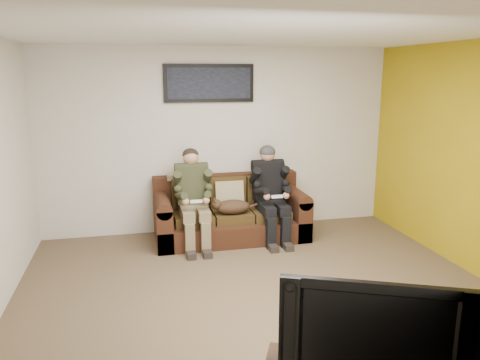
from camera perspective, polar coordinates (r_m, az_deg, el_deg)
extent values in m
plane|color=brown|center=(4.96, 2.60, -13.86)|extent=(5.00, 5.00, 0.00)
plane|color=silver|center=(4.45, 2.95, 17.62)|extent=(5.00, 5.00, 0.00)
plane|color=beige|center=(6.69, -2.49, 4.85)|extent=(5.00, 0.00, 5.00)
plane|color=beige|center=(2.53, 16.92, -9.27)|extent=(5.00, 0.00, 5.00)
cube|color=#381D11|center=(6.49, -1.10, -5.93)|extent=(2.05, 0.89, 0.28)
cube|color=#381D11|center=(6.70, -1.74, -1.59)|extent=(2.05, 0.19, 0.56)
cube|color=#381D11|center=(6.33, -9.35, -5.26)|extent=(0.21, 0.89, 0.56)
cube|color=#381D11|center=(6.69, 6.68, -4.18)|extent=(0.21, 0.89, 0.56)
cylinder|color=#381D11|center=(6.25, -9.45, -2.82)|extent=(0.21, 0.89, 0.21)
cylinder|color=#381D11|center=(6.61, 6.75, -1.86)|extent=(0.21, 0.89, 0.21)
cube|color=#3E2C12|center=(6.30, -5.74, -4.62)|extent=(0.51, 0.56, 0.13)
cube|color=#3E2C12|center=(6.48, -6.09, -1.64)|extent=(0.51, 0.13, 0.41)
cube|color=#3E2C12|center=(6.38, -1.02, -4.32)|extent=(0.51, 0.56, 0.13)
cube|color=#3E2C12|center=(6.56, -1.52, -1.39)|extent=(0.51, 0.13, 0.41)
cube|color=#3E2C12|center=(6.51, 3.54, -4.00)|extent=(0.51, 0.56, 0.13)
cube|color=#3E2C12|center=(6.68, 2.92, -1.14)|extent=(0.51, 0.13, 0.41)
cube|color=#9C9066|center=(6.46, -1.32, -1.78)|extent=(0.39, 0.19, 0.39)
cube|color=tan|center=(6.53, -7.08, 0.46)|extent=(0.42, 0.21, 0.07)
cube|color=#7A6B4C|center=(6.23, -5.73, -3.50)|extent=(0.36, 0.30, 0.14)
cube|color=#30341F|center=(6.25, -5.91, -0.61)|extent=(0.40, 0.30, 0.53)
cylinder|color=#30341F|center=(6.23, -5.98, 1.31)|extent=(0.44, 0.18, 0.18)
sphere|color=tan|center=(6.22, -6.04, 2.79)|extent=(0.21, 0.21, 0.21)
cube|color=#7A6B4C|center=(6.04, -6.43, -4.17)|extent=(0.15, 0.42, 0.13)
cube|color=#7A6B4C|center=(6.06, -4.54, -4.06)|extent=(0.15, 0.42, 0.13)
cube|color=#7A6B4C|center=(5.93, -6.13, -7.18)|extent=(0.12, 0.13, 0.41)
cube|color=#7A6B4C|center=(5.96, -4.21, -7.05)|extent=(0.12, 0.13, 0.41)
cube|color=black|center=(5.92, -6.00, -8.94)|extent=(0.11, 0.26, 0.08)
cube|color=black|center=(5.94, -4.06, -8.81)|extent=(0.11, 0.26, 0.08)
cylinder|color=#30341F|center=(6.14, -7.70, 0.05)|extent=(0.11, 0.30, 0.28)
cylinder|color=#30341F|center=(6.19, -4.01, 0.24)|extent=(0.11, 0.30, 0.28)
cylinder|color=#30341F|center=(5.97, -7.16, -1.89)|extent=(0.14, 0.32, 0.15)
cylinder|color=#30341F|center=(6.01, -3.94, -1.71)|extent=(0.14, 0.32, 0.15)
sphere|color=tan|center=(5.87, -6.64, -2.63)|extent=(0.09, 0.09, 0.09)
sphere|color=tan|center=(5.90, -4.13, -2.49)|extent=(0.09, 0.09, 0.09)
cube|color=white|center=(5.87, -5.35, -2.61)|extent=(0.15, 0.04, 0.03)
ellipsoid|color=black|center=(6.23, -6.06, 3.08)|extent=(0.22, 0.22, 0.17)
cube|color=black|center=(6.44, 3.63, -2.92)|extent=(0.36, 0.30, 0.14)
cube|color=black|center=(6.46, 3.41, -0.13)|extent=(0.40, 0.30, 0.53)
cylinder|color=black|center=(6.44, 3.38, 1.73)|extent=(0.44, 0.18, 0.18)
sphere|color=tan|center=(6.43, 3.35, 3.17)|extent=(0.21, 0.21, 0.21)
cube|color=black|center=(6.24, 3.27, -3.55)|extent=(0.15, 0.42, 0.13)
cube|color=black|center=(6.29, 5.02, -3.43)|extent=(0.15, 0.42, 0.13)
cube|color=black|center=(6.13, 3.76, -6.44)|extent=(0.12, 0.13, 0.41)
cube|color=black|center=(6.19, 5.54, -6.29)|extent=(0.12, 0.13, 0.41)
cube|color=black|center=(6.12, 3.96, -8.14)|extent=(0.11, 0.26, 0.08)
cube|color=black|center=(6.18, 5.75, -7.97)|extent=(0.11, 0.26, 0.08)
cylinder|color=black|center=(6.32, 1.86, 0.53)|extent=(0.11, 0.30, 0.28)
cylinder|color=black|center=(6.44, 5.31, 0.70)|extent=(0.11, 0.30, 0.28)
cylinder|color=black|center=(6.16, 2.65, -1.34)|extent=(0.14, 0.32, 0.15)
cylinder|color=black|center=(6.26, 5.64, -1.16)|extent=(0.14, 0.32, 0.15)
sphere|color=tan|center=(6.07, 3.31, -2.04)|extent=(0.09, 0.09, 0.09)
sphere|color=tan|center=(6.15, 5.64, -1.90)|extent=(0.09, 0.09, 0.09)
cube|color=white|center=(6.09, 4.54, -2.02)|extent=(0.15, 0.04, 0.03)
ellipsoid|color=black|center=(6.42, 3.36, 3.43)|extent=(0.22, 0.22, 0.19)
ellipsoid|color=#4A311D|center=(6.20, -0.91, -3.29)|extent=(0.47, 0.26, 0.19)
sphere|color=#4A311D|center=(6.12, -2.87, -2.99)|extent=(0.14, 0.14, 0.14)
cone|color=#4A311D|center=(6.06, -3.00, -2.46)|extent=(0.04, 0.04, 0.04)
cone|color=#4A311D|center=(6.13, -3.12, -2.29)|extent=(0.04, 0.04, 0.04)
cylinder|color=#4A311D|center=(6.31, 1.13, -3.33)|extent=(0.26, 0.13, 0.08)
cube|color=black|center=(6.57, -3.78, 11.69)|extent=(1.25, 0.04, 0.52)
cube|color=black|center=(6.55, -3.75, 11.69)|extent=(1.15, 0.01, 0.42)
imported|color=black|center=(3.07, 16.06, -16.62)|extent=(1.09, 0.60, 0.65)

